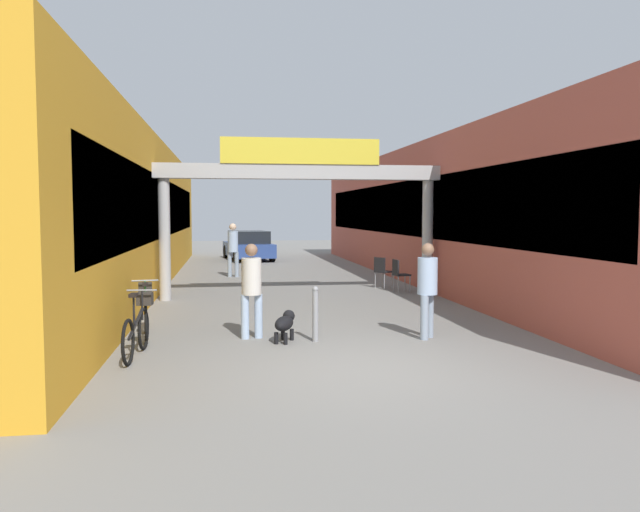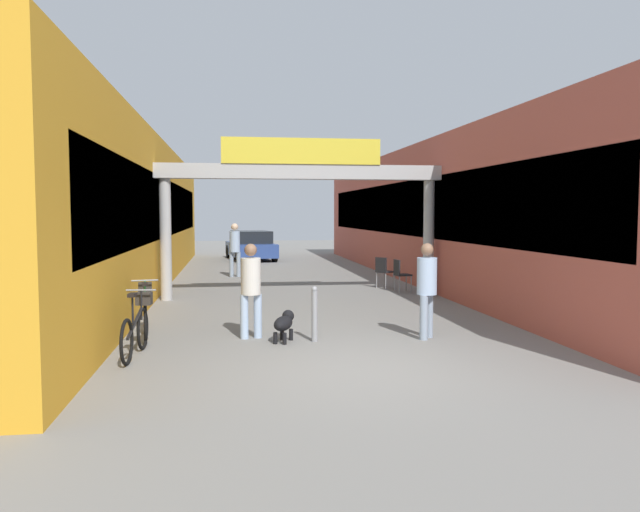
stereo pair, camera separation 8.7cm
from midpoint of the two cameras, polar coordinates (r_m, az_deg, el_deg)
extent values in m
plane|color=gray|center=(8.76, 3.63, -10.34)|extent=(80.00, 80.00, 0.00)
cube|color=gold|center=(19.57, -18.28, 3.58)|extent=(3.00, 26.00, 4.18)
cube|color=black|center=(19.38, -13.97, 4.28)|extent=(0.04, 23.40, 1.67)
cube|color=#B25142|center=(20.49, 11.17, 3.71)|extent=(3.00, 26.00, 4.18)
cube|color=black|center=(20.04, 7.18, 4.35)|extent=(0.04, 23.40, 1.67)
cylinder|color=#B2B2B2|center=(15.76, -14.18, 1.46)|extent=(0.28, 0.28, 3.00)
cylinder|color=#B2B2B2|center=(16.50, 9.65, 1.63)|extent=(0.28, 0.28, 3.00)
cube|color=#B2B2B2|center=(15.80, -2.00, 7.69)|extent=(7.40, 0.44, 0.36)
cube|color=yellow|center=(15.65, -1.92, 9.57)|extent=(3.96, 0.10, 0.64)
cylinder|color=#A5BFE0|center=(10.81, -7.11, -5.55)|extent=(0.17, 0.17, 0.76)
cylinder|color=#A5BFE0|center=(10.86, -5.87, -5.49)|extent=(0.17, 0.17, 0.76)
cylinder|color=silver|center=(10.74, -6.52, -1.86)|extent=(0.40, 0.40, 0.63)
sphere|color=#8C664C|center=(10.70, -6.53, 0.55)|extent=(0.25, 0.25, 0.22)
cylinder|color=#8C9EB2|center=(10.79, 9.30, -5.57)|extent=(0.20, 0.20, 0.77)
cylinder|color=#8C9EB2|center=(11.02, 9.76, -5.38)|extent=(0.20, 0.20, 0.77)
cylinder|color=#A5BFE0|center=(10.81, 9.58, -1.81)|extent=(0.48, 0.48, 0.63)
sphere|color=#8C664C|center=(10.78, 9.60, 0.59)|extent=(0.30, 0.30, 0.22)
cylinder|color=#8C9EB2|center=(21.20, -8.38, -0.77)|extent=(0.17, 0.17, 0.84)
cylinder|color=#8C9EB2|center=(21.15, -7.75, -0.77)|extent=(0.17, 0.17, 0.84)
cylinder|color=#A5BFE0|center=(21.12, -8.08, 1.30)|extent=(0.40, 0.40, 0.69)
sphere|color=beige|center=(21.11, -8.10, 2.65)|extent=(0.28, 0.28, 0.24)
ellipsoid|color=black|center=(10.49, -3.54, -6.18)|extent=(0.48, 0.66, 0.24)
sphere|color=black|center=(10.73, -3.10, -5.49)|extent=(0.27, 0.27, 0.21)
sphere|color=white|center=(10.66, -3.24, -6.08)|extent=(0.19, 0.19, 0.15)
cylinder|color=black|center=(10.72, -3.65, -7.14)|extent=(0.09, 0.09, 0.19)
cylinder|color=black|center=(10.67, -2.83, -7.19)|extent=(0.09, 0.09, 0.19)
cylinder|color=black|center=(10.38, -4.26, -7.51)|extent=(0.09, 0.09, 0.19)
cylinder|color=black|center=(10.34, -3.42, -7.56)|extent=(0.09, 0.09, 0.19)
torus|color=black|center=(10.28, -16.07, -6.42)|extent=(0.10, 0.67, 0.67)
torus|color=black|center=(9.31, -17.40, -7.54)|extent=(0.10, 0.67, 0.67)
cube|color=black|center=(9.76, -16.73, -5.91)|extent=(0.11, 0.94, 0.34)
cylinder|color=black|center=(9.61, -16.91, -4.74)|extent=(0.03, 0.03, 0.42)
cube|color=black|center=(9.58, -16.94, -3.44)|extent=(0.12, 0.23, 0.05)
cylinder|color=black|center=(10.17, -16.19, -4.37)|extent=(0.03, 0.03, 0.46)
cylinder|color=gray|center=(10.13, -16.21, -3.03)|extent=(0.46, 0.06, 0.03)
cube|color=#332D28|center=(10.35, -15.96, -3.77)|extent=(0.26, 0.22, 0.20)
torus|color=black|center=(11.69, -15.85, -5.17)|extent=(0.13, 0.67, 0.67)
torus|color=black|center=(10.69, -15.85, -6.02)|extent=(0.13, 0.67, 0.67)
cube|color=#338C4C|center=(11.16, -15.87, -4.66)|extent=(0.16, 0.94, 0.34)
cylinder|color=#338C4C|center=(11.01, -15.89, -3.62)|extent=(0.04, 0.04, 0.42)
cube|color=black|center=(10.99, -15.91, -2.49)|extent=(0.13, 0.23, 0.05)
cylinder|color=#338C4C|center=(11.58, -15.89, -3.36)|extent=(0.04, 0.04, 0.46)
cylinder|color=gray|center=(11.55, -15.91, -2.18)|extent=(0.46, 0.09, 0.03)
cube|color=#332D28|center=(11.77, -15.89, -2.85)|extent=(0.26, 0.23, 0.20)
cylinder|color=gray|center=(10.50, -0.67, -5.54)|extent=(0.10, 0.10, 0.85)
sphere|color=gray|center=(10.44, -0.67, -3.06)|extent=(0.10, 0.10, 0.10)
cylinder|color=gray|center=(17.37, 7.63, -2.45)|extent=(0.03, 0.03, 0.45)
cylinder|color=gray|center=(17.06, 8.08, -2.58)|extent=(0.03, 0.03, 0.45)
cylinder|color=gray|center=(17.24, 6.59, -2.49)|extent=(0.03, 0.03, 0.45)
cylinder|color=gray|center=(16.93, 7.02, -2.62)|extent=(0.03, 0.03, 0.45)
cube|color=black|center=(17.12, 7.34, -1.72)|extent=(0.44, 0.44, 0.04)
cube|color=black|center=(17.03, 6.79, -1.00)|extent=(0.09, 0.40, 0.40)
cylinder|color=gray|center=(18.23, 5.64, -2.13)|extent=(0.04, 0.04, 0.45)
cylinder|color=gray|center=(18.01, 6.46, -2.21)|extent=(0.04, 0.04, 0.45)
cylinder|color=gray|center=(17.98, 4.94, -2.22)|extent=(0.04, 0.04, 0.45)
cylinder|color=gray|center=(17.75, 5.76, -2.30)|extent=(0.04, 0.04, 0.45)
cube|color=black|center=(17.97, 5.71, -1.44)|extent=(0.56, 0.56, 0.04)
cube|color=black|center=(17.81, 5.33, -0.77)|extent=(0.26, 0.35, 0.40)
cube|color=#2D478C|center=(28.76, -6.67, 0.61)|extent=(2.33, 4.22, 0.60)
cube|color=#1E2328|center=(28.59, -6.62, 1.74)|extent=(1.89, 2.41, 0.55)
cylinder|color=black|center=(30.07, -8.66, 0.40)|extent=(0.29, 0.62, 0.60)
cylinder|color=black|center=(30.34, -5.69, 0.45)|extent=(0.29, 0.62, 0.60)
cylinder|color=black|center=(27.21, -7.75, 0.03)|extent=(0.29, 0.62, 0.60)
cylinder|color=black|center=(27.51, -4.49, 0.10)|extent=(0.29, 0.62, 0.60)
camera|label=1|loc=(0.04, -90.20, -0.01)|focal=35.00mm
camera|label=2|loc=(0.04, 89.80, 0.01)|focal=35.00mm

